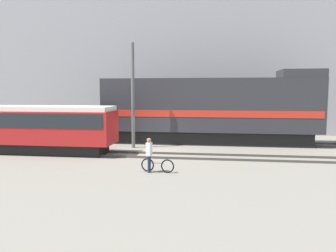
{
  "coord_description": "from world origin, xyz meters",
  "views": [
    {
      "loc": [
        4.01,
        -21.32,
        4.0
      ],
      "look_at": [
        1.11,
        -0.57,
        1.8
      ],
      "focal_mm": 35.0,
      "sensor_mm": 36.0,
      "label": 1
    }
  ],
  "objects": [
    {
      "name": "building_backdrop",
      "position": [
        0.0,
        12.94,
        6.83
      ],
      "size": [
        42.16,
        6.0,
        13.66
      ],
      "color": "#99999E",
      "rests_on": "ground"
    },
    {
      "name": "track_far",
      "position": [
        0.0,
        4.06,
        0.07
      ],
      "size": [
        60.0,
        1.51,
        0.14
      ],
      "color": "#47423D",
      "rests_on": "ground"
    },
    {
      "name": "track_near",
      "position": [
        0.0,
        -1.57,
        0.07
      ],
      "size": [
        60.0,
        1.51,
        0.14
      ],
      "color": "#47423D",
      "rests_on": "ground"
    },
    {
      "name": "utility_pole_left",
      "position": [
        -1.64,
        1.25,
        3.7
      ],
      "size": [
        0.24,
        0.24,
        7.39
      ],
      "color": "#595959",
      "rests_on": "ground"
    },
    {
      "name": "bicycle",
      "position": [
        1.28,
        -5.55,
        0.35
      ],
      "size": [
        1.71,
        0.44,
        0.74
      ],
      "color": "black",
      "rests_on": "ground"
    },
    {
      "name": "freight_locomotive",
      "position": [
        3.76,
        4.06,
        2.62
      ],
      "size": [
        16.34,
        3.04,
        5.59
      ],
      "color": "black",
      "rests_on": "ground"
    },
    {
      "name": "ground_plane",
      "position": [
        0.0,
        0.0,
        0.0
      ],
      "size": [
        120.0,
        120.0,
        0.0
      ],
      "primitive_type": "plane",
      "color": "slate"
    },
    {
      "name": "person",
      "position": [
        0.87,
        -5.65,
        1.06
      ],
      "size": [
        0.27,
        0.39,
        1.73
      ],
      "color": "#232D4C",
      "rests_on": "ground"
    },
    {
      "name": "streetcar",
      "position": [
        -7.16,
        -1.57,
        1.76
      ],
      "size": [
        9.8,
        2.54,
        3.08
      ],
      "color": "black",
      "rests_on": "ground"
    }
  ]
}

